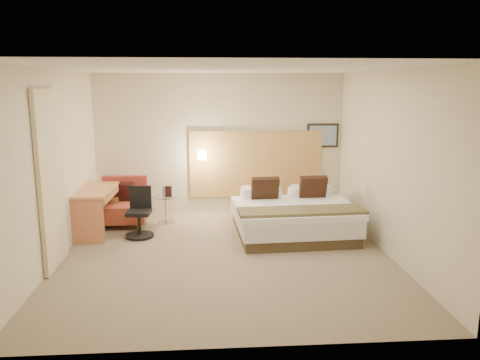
{
  "coord_description": "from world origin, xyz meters",
  "views": [
    {
      "loc": [
        -0.26,
        -6.57,
        2.47
      ],
      "look_at": [
        0.26,
        0.74,
        0.98
      ],
      "focal_mm": 35.0,
      "sensor_mm": 36.0,
      "label": 1
    }
  ],
  "objects": [
    {
      "name": "wall_right",
      "position": [
        2.41,
        0.0,
        1.35
      ],
      "size": [
        0.02,
        5.0,
        2.7
      ],
      "primitive_type": "cube",
      "color": "beige",
      "rests_on": "floor"
    },
    {
      "name": "side_table",
      "position": [
        -1.02,
        1.75,
        0.28
      ],
      "size": [
        0.53,
        0.53,
        0.49
      ],
      "color": "silver",
      "rests_on": "floor"
    },
    {
      "name": "lamp_arm",
      "position": [
        -0.35,
        2.42,
        1.15
      ],
      "size": [
        0.02,
        0.12,
        0.02
      ],
      "primitive_type": "cylinder",
      "rotation": [
        1.57,
        0.0,
        0.0
      ],
      "color": "white",
      "rests_on": "wall_back"
    },
    {
      "name": "wall_front",
      "position": [
        0.0,
        -2.51,
        1.35
      ],
      "size": [
        4.8,
        0.02,
        2.7
      ],
      "primitive_type": "cube",
      "color": "beige",
      "rests_on": "floor"
    },
    {
      "name": "lamp_shade",
      "position": [
        -0.35,
        2.36,
        1.15
      ],
      "size": [
        0.15,
        0.15,
        0.15
      ],
      "primitive_type": "cube",
      "color": "#F9E7C2",
      "rests_on": "wall_back"
    },
    {
      "name": "curtain",
      "position": [
        -2.36,
        -0.25,
        1.22
      ],
      "size": [
        0.06,
        0.9,
        2.42
      ],
      "primitive_type": "cube",
      "color": "beige",
      "rests_on": "wall_left"
    },
    {
      "name": "bottle_a",
      "position": [
        -1.05,
        1.77,
        0.58
      ],
      "size": [
        0.06,
        0.06,
        0.18
      ],
      "primitive_type": "cylinder",
      "rotation": [
        0.0,
        0.0,
        -0.21
      ],
      "color": "#84B0CC",
      "rests_on": "side_table"
    },
    {
      "name": "bed",
      "position": [
        1.16,
        0.97,
        0.31
      ],
      "size": [
        2.02,
        1.97,
        0.94
      ],
      "color": "#403420",
      "rests_on": "floor"
    },
    {
      "name": "desk",
      "position": [
        -2.11,
        1.23,
        0.61
      ],
      "size": [
        0.6,
        1.25,
        0.77
      ],
      "color": "tan",
      "rests_on": "floor"
    },
    {
      "name": "art_canvas",
      "position": [
        2.02,
        2.46,
        1.5
      ],
      "size": [
        0.54,
        0.01,
        0.39
      ],
      "primitive_type": "cube",
      "color": "#758DA2",
      "rests_on": "wall_back"
    },
    {
      "name": "menu_folder",
      "position": [
        -0.96,
        1.73,
        0.59
      ],
      "size": [
        0.12,
        0.07,
        0.2
      ],
      "primitive_type": "cube",
      "rotation": [
        0.0,
        0.0,
        -0.21
      ],
      "color": "black",
      "rests_on": "side_table"
    },
    {
      "name": "lounge_chair",
      "position": [
        -1.76,
        1.7,
        0.34
      ],
      "size": [
        0.81,
        0.71,
        0.85
      ],
      "color": "tan",
      "rests_on": "floor"
    },
    {
      "name": "headboard_panel",
      "position": [
        0.7,
        2.47,
        0.95
      ],
      "size": [
        2.6,
        0.04,
        1.3
      ],
      "primitive_type": "cube",
      "color": "tan",
      "rests_on": "wall_back"
    },
    {
      "name": "floor",
      "position": [
        0.0,
        0.0,
        -0.01
      ],
      "size": [
        4.8,
        5.0,
        0.02
      ],
      "primitive_type": "cube",
      "color": "#7F6D56",
      "rests_on": "ground"
    },
    {
      "name": "bottle_b",
      "position": [
        -1.01,
        1.83,
        0.58
      ],
      "size": [
        0.06,
        0.06,
        0.18
      ],
      "primitive_type": "cylinder",
      "rotation": [
        0.0,
        0.0,
        -0.21
      ],
      "color": "#89BED4",
      "rests_on": "side_table"
    },
    {
      "name": "ceiling",
      "position": [
        0.0,
        0.0,
        2.71
      ],
      "size": [
        4.8,
        5.0,
        0.02
      ],
      "primitive_type": "cube",
      "color": "white",
      "rests_on": "floor"
    },
    {
      "name": "wall_left",
      "position": [
        -2.41,
        0.0,
        1.35
      ],
      "size": [
        0.02,
        5.0,
        2.7
      ],
      "primitive_type": "cube",
      "color": "beige",
      "rests_on": "floor"
    },
    {
      "name": "art_frame",
      "position": [
        2.02,
        2.48,
        1.5
      ],
      "size": [
        0.62,
        0.03,
        0.47
      ],
      "primitive_type": "cube",
      "color": "black",
      "rests_on": "wall_back"
    },
    {
      "name": "wall_back",
      "position": [
        0.0,
        2.51,
        1.35
      ],
      "size": [
        4.8,
        0.02,
        2.7
      ],
      "primitive_type": "cube",
      "color": "beige",
      "rests_on": "floor"
    },
    {
      "name": "desk_chair",
      "position": [
        -1.38,
        0.98,
        0.34
      ],
      "size": [
        0.5,
        0.5,
        0.83
      ],
      "color": "black",
      "rests_on": "floor"
    }
  ]
}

